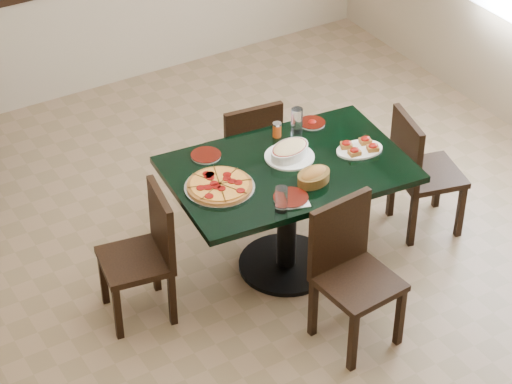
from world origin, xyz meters
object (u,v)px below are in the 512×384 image
bread_basket (314,176)px  chair_far (247,151)px  bruschetta_platter (360,147)px  main_table (288,192)px  chair_left (147,249)px  lasagna_casserole (290,151)px  pepperoni_pizza (220,186)px  chair_near (350,266)px  chair_right (419,168)px

bread_basket → chair_far: bearing=73.5°
chair_far → bruschetta_platter: bearing=122.6°
main_table → chair_left: size_ratio=1.78×
main_table → lasagna_casserole: bearing=58.5°
chair_far → lasagna_casserole: bearing=92.1°
chair_left → bruschetta_platter: bearing=93.0°
main_table → chair_far: bearing=86.2°
chair_left → bruschetta_platter: 1.39m
chair_far → bread_basket: 0.91m
chair_left → bruschetta_platter: size_ratio=2.56×
pepperoni_pizza → bruschetta_platter: 0.90m
pepperoni_pizza → bread_basket: 0.53m
chair_far → main_table: bearing=87.6°
bread_basket → bruschetta_platter: bearing=5.1°
lasagna_casserole → chair_left: bearing=164.2°
chair_near → bruschetta_platter: bearing=46.3°
main_table → bread_basket: 0.30m
chair_right → lasagna_casserole: chair_right is taller
chair_right → pepperoni_pizza: (-1.37, 0.10, 0.30)m
chair_near → chair_far: bearing=79.7°
chair_left → pepperoni_pizza: chair_left is taller
chair_near → chair_right: bearing=26.4°
chair_left → lasagna_casserole: 1.01m
chair_far → chair_near: size_ratio=0.96×
lasagna_casserole → bruschetta_platter: size_ratio=0.95×
bruschetta_platter → chair_near: bearing=-117.9°
chair_far → chair_right: 1.10m
chair_right → pepperoni_pizza: size_ratio=2.11×
main_table → chair_near: 0.67m
chair_near → lasagna_casserole: 0.80m
pepperoni_pizza → bruschetta_platter: bearing=-5.8°
main_table → chair_near: bearing=-85.8°
main_table → chair_left: (-0.89, 0.08, -0.12)m
pepperoni_pizza → bread_basket: size_ratio=1.66×
bread_basket → chair_near: bearing=-108.8°
pepperoni_pizza → bread_basket: (0.49, -0.22, 0.02)m
chair_left → bread_basket: 1.03m
chair_right → lasagna_casserole: (-0.87, 0.16, 0.33)m
main_table → chair_far: 0.66m
bread_basket → chair_left: bearing=151.1°
chair_far → chair_left: chair_far is taller
chair_near → bruschetta_platter: 0.80m
chair_left → bread_basket: size_ratio=3.38×
chair_far → chair_left: 1.15m
chair_far → chair_right: chair_right is taller
chair_far → chair_left: (-1.00, -0.57, -0.01)m
chair_far → chair_near: (-0.12, -1.30, 0.02)m
bread_basket → pepperoni_pizza: bearing=143.6°
chair_near → chair_right: 1.10m
chair_left → lasagna_casserole: bearing=99.4°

